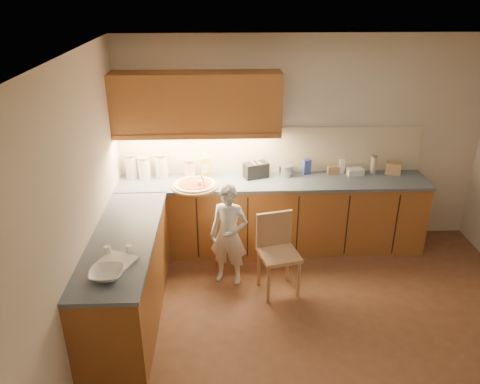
{
  "coord_description": "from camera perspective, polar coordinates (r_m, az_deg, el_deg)",
  "views": [
    {
      "loc": [
        -0.99,
        -3.51,
        3.14
      ],
      "look_at": [
        -0.8,
        1.2,
        1.0
      ],
      "focal_mm": 35.0,
      "sensor_mm": 36.0,
      "label": 1
    }
  ],
  "objects": [
    {
      "name": "tall_jar",
      "position": [
        6.08,
        15.96,
        3.24
      ],
      "size": [
        0.08,
        0.08,
        0.24
      ],
      "rotation": [
        0.0,
        0.0,
        -0.09
      ],
      "color": "beige",
      "rests_on": "l_counter"
    },
    {
      "name": "blue_box",
      "position": [
        5.9,
        8.12,
        3.07
      ],
      "size": [
        0.11,
        0.09,
        0.19
      ],
      "primitive_type": "cube",
      "rotation": [
        0.0,
        0.0,
        0.3
      ],
      "color": "#354AA0",
      "rests_on": "l_counter"
    },
    {
      "name": "wooden_chair",
      "position": [
        5.08,
        4.53,
        -6.77
      ],
      "size": [
        0.48,
        0.48,
        0.89
      ],
      "rotation": [
        0.0,
        0.0,
        0.23
      ],
      "color": "tan",
      "rests_on": "ground"
    },
    {
      "name": "toaster",
      "position": [
        5.74,
        1.96,
        2.69
      ],
      "size": [
        0.33,
        0.25,
        0.19
      ],
      "rotation": [
        0.0,
        0.0,
        0.33
      ],
      "color": "black",
      "rests_on": "l_counter"
    },
    {
      "name": "l_counter",
      "position": [
        5.46,
        -1.31,
        -4.97
      ],
      "size": [
        3.77,
        2.62,
        0.92
      ],
      "color": "#985E2C",
      "rests_on": "ground"
    },
    {
      "name": "child",
      "position": [
        5.16,
        -1.34,
        -5.27
      ],
      "size": [
        0.49,
        0.39,
        1.17
      ],
      "primitive_type": "imported",
      "rotation": [
        0.0,
        0.0,
        -0.29
      ],
      "color": "silver",
      "rests_on": "ground"
    },
    {
      "name": "white_bottle",
      "position": [
        6.0,
        12.31,
        3.05
      ],
      "size": [
        0.06,
        0.06,
        0.18
      ],
      "primitive_type": "cube",
      "rotation": [
        0.0,
        0.0,
        -0.0
      ],
      "color": "white",
      "rests_on": "l_counter"
    },
    {
      "name": "canister_a",
      "position": [
        5.85,
        -13.12,
        3.08
      ],
      "size": [
        0.15,
        0.15,
        0.3
      ],
      "rotation": [
        0.0,
        0.0,
        -0.03
      ],
      "color": "beige",
      "rests_on": "l_counter"
    },
    {
      "name": "upper_cabinets",
      "position": [
        5.49,
        -5.32,
        10.73
      ],
      "size": [
        1.95,
        0.36,
        0.73
      ],
      "color": "#985E2C",
      "rests_on": "ground"
    },
    {
      "name": "mixing_bowl",
      "position": [
        4.02,
        -15.93,
        -9.55
      ],
      "size": [
        0.29,
        0.29,
        0.07
      ],
      "primitive_type": "imported",
      "rotation": [
        0.0,
        0.0,
        0.02
      ],
      "color": "white",
      "rests_on": "l_counter"
    },
    {
      "name": "backsplash",
      "position": [
        5.85,
        3.86,
        5.13
      ],
      "size": [
        3.75,
        0.02,
        0.58
      ],
      "primitive_type": "cube",
      "color": "beige",
      "rests_on": "l_counter"
    },
    {
      "name": "card_box_b",
      "position": [
        6.17,
        18.21,
        2.79
      ],
      "size": [
        0.23,
        0.2,
        0.14
      ],
      "primitive_type": "cube",
      "rotation": [
        0.0,
        0.0,
        -0.4
      ],
      "color": "tan",
      "rests_on": "l_counter"
    },
    {
      "name": "canister_b",
      "position": [
        5.81,
        -11.61,
        2.96
      ],
      "size": [
        0.16,
        0.16,
        0.28
      ],
      "rotation": [
        0.0,
        0.0,
        0.42
      ],
      "color": "white",
      "rests_on": "l_counter"
    },
    {
      "name": "canister_c",
      "position": [
        5.81,
        -9.56,
        3.22
      ],
      "size": [
        0.16,
        0.16,
        0.3
      ],
      "rotation": [
        0.0,
        0.0,
        -0.1
      ],
      "color": "silver",
      "rests_on": "l_counter"
    },
    {
      "name": "room",
      "position": [
        3.93,
        12.48,
        1.93
      ],
      "size": [
        4.54,
        4.5,
        2.62
      ],
      "color": "#58331E",
      "rests_on": "ground"
    },
    {
      "name": "spice_jar_b",
      "position": [
        4.3,
        -13.42,
        -6.8
      ],
      "size": [
        0.06,
        0.06,
        0.08
      ],
      "primitive_type": "cylinder",
      "rotation": [
        0.0,
        0.0,
        0.06
      ],
      "color": "white",
      "rests_on": "l_counter"
    },
    {
      "name": "canister_d",
      "position": [
        5.75,
        -6.14,
        2.88
      ],
      "size": [
        0.15,
        0.15,
        0.24
      ],
      "rotation": [
        0.0,
        0.0,
        0.27
      ],
      "color": "beige",
      "rests_on": "l_counter"
    },
    {
      "name": "card_box_a",
      "position": [
        5.98,
        11.28,
        2.69
      ],
      "size": [
        0.14,
        0.1,
        0.1
      ],
      "primitive_type": "cube",
      "rotation": [
        0.0,
        0.0,
        0.0
      ],
      "color": "#A17957",
      "rests_on": "l_counter"
    },
    {
      "name": "oil_jug",
      "position": [
        5.74,
        -4.28,
        3.1
      ],
      "size": [
        0.12,
        0.1,
        0.3
      ],
      "rotation": [
        0.0,
        0.0,
        0.33
      ],
      "color": "gold",
      "rests_on": "l_counter"
    },
    {
      "name": "steel_pot",
      "position": [
        5.82,
        5.57,
        2.66
      ],
      "size": [
        0.18,
        0.18,
        0.14
      ],
      "color": "#B7B7BC",
      "rests_on": "l_counter"
    },
    {
      "name": "dough_cloth",
      "position": [
        4.22,
        -14.7,
        -8.09
      ],
      "size": [
        0.36,
        0.33,
        0.02
      ],
      "primitive_type": "cube",
      "rotation": [
        0.0,
        0.0,
        -0.42
      ],
      "color": "silver",
      "rests_on": "l_counter"
    },
    {
      "name": "pizza_on_board",
      "position": [
        5.51,
        -5.52,
        0.85
      ],
      "size": [
        0.55,
        0.55,
        0.22
      ],
      "rotation": [
        0.0,
        0.0,
        -0.01
      ],
      "color": "tan",
      "rests_on": "l_counter"
    },
    {
      "name": "flat_pack",
      "position": [
        6.01,
        13.83,
        2.45
      ],
      "size": [
        0.21,
        0.16,
        0.08
      ],
      "primitive_type": "cube",
      "rotation": [
        0.0,
        0.0,
        0.07
      ],
      "color": "white",
      "rests_on": "l_counter"
    },
    {
      "name": "spice_jar_a",
      "position": [
        4.32,
        -15.83,
        -6.89
      ],
      "size": [
        0.08,
        0.08,
        0.08
      ],
      "primitive_type": "cylinder",
      "rotation": [
        0.0,
        0.0,
        0.23
      ],
      "color": "white",
      "rests_on": "l_counter"
    }
  ]
}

